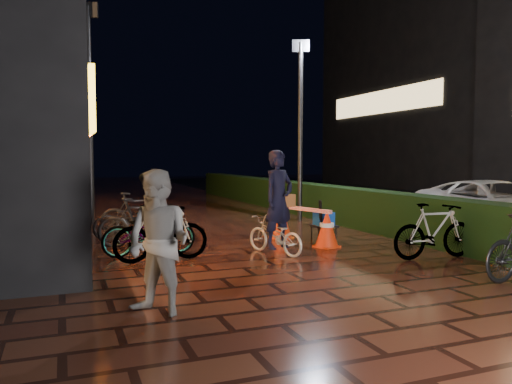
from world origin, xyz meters
name	(u,v)px	position (x,y,z in m)	size (l,w,h in m)	color
ground	(337,277)	(0.00, 0.00, 0.00)	(80.00, 80.00, 0.00)	#381911
asphalt_road	(508,216)	(9.00, 5.00, 0.00)	(11.00, 60.00, 0.01)	black
hedge	(299,198)	(3.30, 8.00, 0.50)	(0.70, 20.00, 1.00)	black
bystander_person	(158,243)	(-2.84, -0.82, 0.84)	(0.82, 0.64, 1.68)	#5F5F61
van	(494,205)	(6.19, 2.90, 0.62)	(2.04, 4.43, 1.23)	silver
lamp_post_hedge	(300,122)	(2.45, 6.24, 2.79)	(0.47, 0.26, 5.08)	black
lamp_post_sf	(89,104)	(-3.13, 7.67, 3.24)	(0.56, 0.27, 5.89)	black
cyclist	(277,216)	(-0.15, 1.96, 0.72)	(0.95, 1.44, 1.95)	silver
traffic_barrier	(303,225)	(0.90, 2.97, 0.38)	(0.91, 1.87, 0.76)	#F3310C
cart_assembly	(323,220)	(1.25, 2.69, 0.49)	(0.53, 0.52, 0.95)	black
parked_bikes_storefront	(143,223)	(-2.35, 3.69, 0.48)	(1.92, 3.75, 1.00)	black
parked_bikes_hedge	(476,238)	(2.41, -0.29, 0.50)	(1.86, 2.33, 1.00)	black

